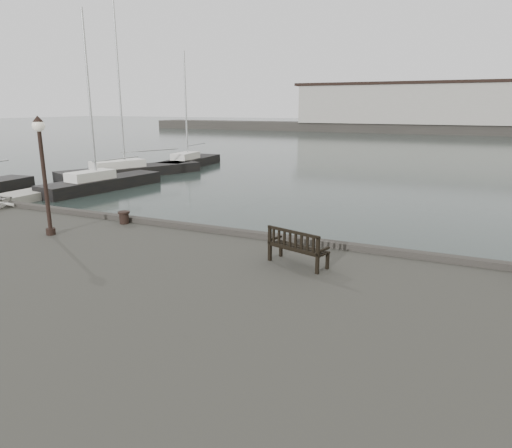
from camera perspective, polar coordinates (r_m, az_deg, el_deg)
The scene contains 9 objects.
ground at distance 14.79m, azimuth 4.99°, elevation -7.93°, with size 400.00×400.00×0.00m, color black.
pontoon at distance 33.99m, azimuth -22.07°, elevation 4.34°, with size 2.00×24.00×0.50m, color #A39F97.
breakwater at distance 105.31m, azimuth 20.23°, elevation 12.93°, with size 140.00×9.50×12.20m.
bench at distance 12.07m, azimuth 5.20°, elevation -3.75°, with size 1.75×1.03×0.95m.
bollard_left at distance 16.95m, azimuth -16.16°, elevation 0.79°, with size 0.42×0.42×0.44m, color black.
lamp_post at distance 15.93m, azimuth -25.14°, elevation 7.26°, with size 0.38×0.38×3.80m.
yacht_b at distance 39.39m, azimuth -15.22°, elevation 6.15°, with size 7.17×11.93×15.45m.
yacht_c at distance 33.54m, azimuth -18.62°, elevation 4.51°, with size 3.46×9.25×12.24m.
yacht_d at distance 44.70m, azimuth -8.23°, elevation 7.43°, with size 2.94×8.85×11.07m.
Camera 1 is at (4.52, -12.91, 5.64)m, focal length 32.00 mm.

